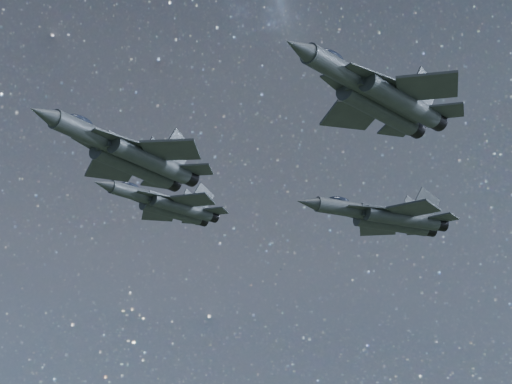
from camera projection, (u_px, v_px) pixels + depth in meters
name	position (u px, v px, depth m)	size (l,w,h in m)	color
jet_lead	(130.00, 155.00, 79.78)	(19.89, 13.03, 5.12)	#2F363B
jet_left	(167.00, 205.00, 96.15)	(16.89, 11.49, 4.24)	#2F363B
jet_right	(379.00, 95.00, 71.40)	(20.12, 13.51, 5.08)	#2F363B
jet_slot	(385.00, 217.00, 97.23)	(19.53, 13.77, 4.94)	#2F363B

